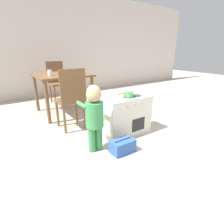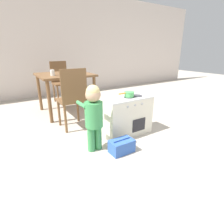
{
  "view_description": "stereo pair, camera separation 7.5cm",
  "coord_description": "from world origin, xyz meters",
  "px_view_note": "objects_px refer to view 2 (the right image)",
  "views": [
    {
      "loc": [
        -1.45,
        -0.91,
        1.16
      ],
      "look_at": [
        -0.25,
        0.83,
        0.41
      ],
      "focal_mm": 28.0,
      "sensor_mm": 36.0,
      "label": 1
    },
    {
      "loc": [
        -1.39,
        -0.95,
        1.16
      ],
      "look_at": [
        -0.25,
        0.83,
        0.41
      ],
      "focal_mm": 28.0,
      "sensor_mm": 36.0,
      "label": 2
    }
  ],
  "objects_px": {
    "dining_chair_near": "(72,98)",
    "cup_on_table": "(52,73)",
    "toy_pot": "(129,94)",
    "play_kitchen": "(128,116)",
    "dining_table": "(65,79)",
    "child_figure": "(94,112)",
    "dining_chair_far": "(61,81)",
    "toy_basket": "(122,146)"
  },
  "relations": [
    {
      "from": "dining_chair_near",
      "to": "cup_on_table",
      "type": "xyz_separation_m",
      "value": [
        -0.08,
        0.67,
        0.3
      ]
    },
    {
      "from": "toy_pot",
      "to": "dining_table",
      "type": "xyz_separation_m",
      "value": [
        -0.43,
        1.41,
        0.05
      ]
    },
    {
      "from": "dining_chair_near",
      "to": "dining_chair_far",
      "type": "bearing_deg",
      "value": 78.77
    },
    {
      "from": "toy_pot",
      "to": "dining_table",
      "type": "bearing_deg",
      "value": 106.98
    },
    {
      "from": "dining_chair_far",
      "to": "toy_pot",
      "type": "bearing_deg",
      "value": 97.36
    },
    {
      "from": "toy_pot",
      "to": "dining_chair_far",
      "type": "distance_m",
      "value": 2.2
    },
    {
      "from": "play_kitchen",
      "to": "dining_table",
      "type": "height_order",
      "value": "dining_table"
    },
    {
      "from": "toy_pot",
      "to": "cup_on_table",
      "type": "xyz_separation_m",
      "value": [
        -0.68,
        1.26,
        0.2
      ]
    },
    {
      "from": "play_kitchen",
      "to": "toy_pot",
      "type": "relative_size",
      "value": 2.91
    },
    {
      "from": "toy_basket",
      "to": "dining_chair_near",
      "type": "relative_size",
      "value": 0.31
    },
    {
      "from": "dining_table",
      "to": "dining_chair_far",
      "type": "xyz_separation_m",
      "value": [
        0.15,
        0.77,
        -0.15
      ]
    },
    {
      "from": "dining_table",
      "to": "dining_chair_far",
      "type": "height_order",
      "value": "dining_chair_far"
    },
    {
      "from": "toy_pot",
      "to": "dining_chair_near",
      "type": "distance_m",
      "value": 0.85
    },
    {
      "from": "child_figure",
      "to": "dining_table",
      "type": "distance_m",
      "value": 1.56
    },
    {
      "from": "toy_pot",
      "to": "dining_table",
      "type": "relative_size",
      "value": 0.25
    },
    {
      "from": "child_figure",
      "to": "dining_chair_far",
      "type": "relative_size",
      "value": 0.87
    },
    {
      "from": "dining_chair_far",
      "to": "cup_on_table",
      "type": "height_order",
      "value": "dining_chair_far"
    },
    {
      "from": "dining_table",
      "to": "toy_pot",
      "type": "bearing_deg",
      "value": -73.02
    },
    {
      "from": "play_kitchen",
      "to": "dining_chair_near",
      "type": "relative_size",
      "value": 0.75
    },
    {
      "from": "child_figure",
      "to": "toy_pot",
      "type": "bearing_deg",
      "value": 12.66
    },
    {
      "from": "toy_basket",
      "to": "dining_chair_far",
      "type": "relative_size",
      "value": 0.31
    },
    {
      "from": "toy_basket",
      "to": "dining_table",
      "type": "xyz_separation_m",
      "value": [
        -0.06,
        1.77,
        0.56
      ]
    },
    {
      "from": "toy_basket",
      "to": "dining_table",
      "type": "bearing_deg",
      "value": 91.82
    },
    {
      "from": "cup_on_table",
      "to": "child_figure",
      "type": "bearing_deg",
      "value": -87.34
    },
    {
      "from": "child_figure",
      "to": "dining_chair_far",
      "type": "bearing_deg",
      "value": 81.79
    },
    {
      "from": "toy_pot",
      "to": "dining_table",
      "type": "height_order",
      "value": "dining_table"
    },
    {
      "from": "dining_chair_near",
      "to": "cup_on_table",
      "type": "relative_size",
      "value": 9.26
    },
    {
      "from": "toy_pot",
      "to": "play_kitchen",
      "type": "bearing_deg",
      "value": -178.05
    },
    {
      "from": "toy_pot",
      "to": "dining_chair_far",
      "type": "bearing_deg",
      "value": 97.36
    },
    {
      "from": "child_figure",
      "to": "toy_basket",
      "type": "xyz_separation_m",
      "value": [
        0.24,
        -0.23,
        -0.41
      ]
    },
    {
      "from": "dining_chair_near",
      "to": "cup_on_table",
      "type": "distance_m",
      "value": 0.74
    },
    {
      "from": "dining_chair_near",
      "to": "cup_on_table",
      "type": "height_order",
      "value": "dining_chair_near"
    },
    {
      "from": "toy_pot",
      "to": "toy_basket",
      "type": "xyz_separation_m",
      "value": [
        -0.37,
        -0.37,
        -0.51
      ]
    },
    {
      "from": "child_figure",
      "to": "toy_basket",
      "type": "relative_size",
      "value": 2.81
    },
    {
      "from": "cup_on_table",
      "to": "play_kitchen",
      "type": "bearing_deg",
      "value": -62.07
    },
    {
      "from": "toy_basket",
      "to": "toy_pot",
      "type": "bearing_deg",
      "value": 44.4
    },
    {
      "from": "toy_basket",
      "to": "dining_table",
      "type": "distance_m",
      "value": 1.86
    },
    {
      "from": "toy_basket",
      "to": "dining_table",
      "type": "relative_size",
      "value": 0.3
    },
    {
      "from": "child_figure",
      "to": "play_kitchen",
      "type": "bearing_deg",
      "value": 12.91
    },
    {
      "from": "dining_table",
      "to": "dining_chair_near",
      "type": "relative_size",
      "value": 1.02
    },
    {
      "from": "child_figure",
      "to": "dining_chair_far",
      "type": "distance_m",
      "value": 2.34
    },
    {
      "from": "dining_chair_near",
      "to": "toy_pot",
      "type": "bearing_deg",
      "value": -44.66
    }
  ]
}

